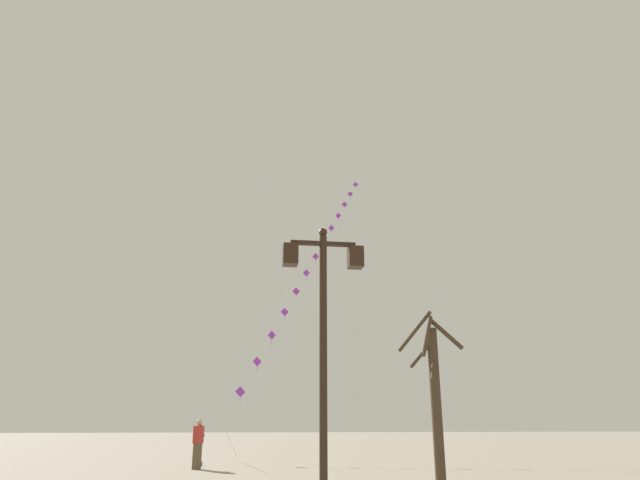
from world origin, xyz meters
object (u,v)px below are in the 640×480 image
(kite_flyer, at_px, (198,443))
(bare_tree, at_px, (435,394))
(twin_lantern_lamp_post, at_px, (323,310))
(kite_train, at_px, (311,265))

(kite_flyer, relative_size, bare_tree, 0.38)
(kite_flyer, height_order, bare_tree, bare_tree)
(twin_lantern_lamp_post, xyz_separation_m, kite_train, (2.61, 22.99, 7.38))
(kite_flyer, distance_m, bare_tree, 9.81)
(bare_tree, bearing_deg, kite_flyer, 132.37)
(kite_train, height_order, kite_flyer, kite_train)
(kite_flyer, bearing_deg, kite_train, 0.17)
(kite_train, distance_m, bare_tree, 20.23)
(twin_lantern_lamp_post, height_order, bare_tree, twin_lantern_lamp_post)
(twin_lantern_lamp_post, bearing_deg, kite_train, 83.52)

